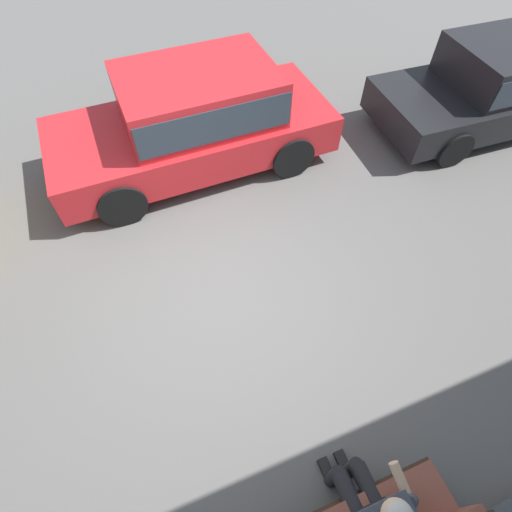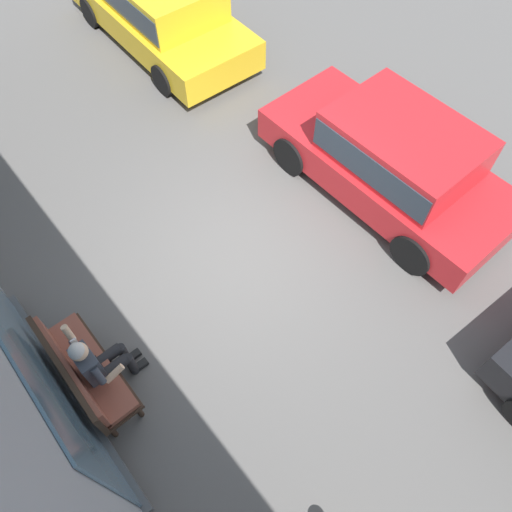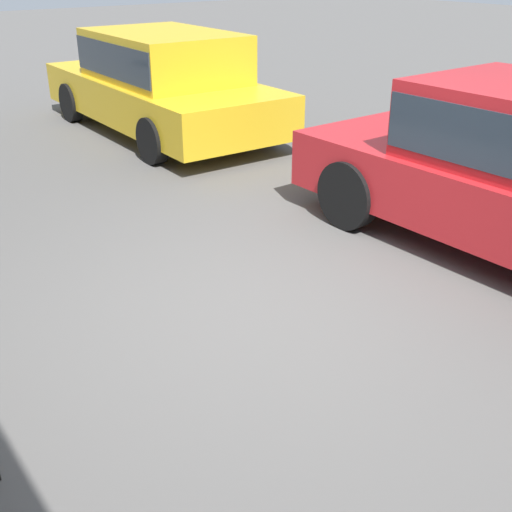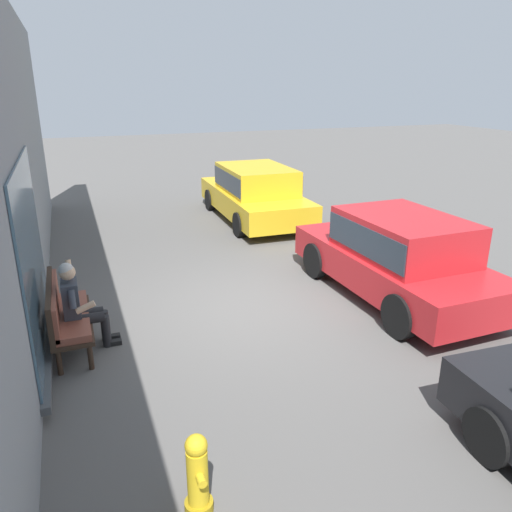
{
  "view_description": "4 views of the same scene",
  "coord_description": "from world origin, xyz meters",
  "views": [
    {
      "loc": [
        0.56,
        2.6,
        4.4
      ],
      "look_at": [
        -0.32,
        0.36,
        1.15
      ],
      "focal_mm": 28.0,
      "sensor_mm": 36.0,
      "label": 1
    },
    {
      "loc": [
        -3.36,
        2.6,
        6.56
      ],
      "look_at": [
        -0.73,
        0.4,
        1.21
      ],
      "focal_mm": 35.0,
      "sensor_mm": 36.0,
      "label": 2
    },
    {
      "loc": [
        -3.39,
        2.6,
        2.52
      ],
      "look_at": [
        -0.66,
        0.57,
        0.91
      ],
      "focal_mm": 45.0,
      "sensor_mm": 36.0,
      "label": 3
    },
    {
      "loc": [
        -7.27,
        2.6,
        3.65
      ],
      "look_at": [
        -0.59,
        0.08,
        1.14
      ],
      "focal_mm": 35.0,
      "sensor_mm": 36.0,
      "label": 4
    }
  ],
  "objects": [
    {
      "name": "parked_car_far",
      "position": [
        5.3,
        -2.12,
        0.81
      ],
      "size": [
        4.7,
        2.04,
        1.5
      ],
      "color": "gold",
      "rests_on": "ground_plane"
    },
    {
      "name": "bench",
      "position": [
        -0.31,
        2.9,
        0.55
      ],
      "size": [
        1.65,
        0.55,
        0.98
      ],
      "color": "#332319",
      "rests_on": "ground_plane"
    },
    {
      "name": "ground_plane",
      "position": [
        0.0,
        0.0,
        0.0
      ],
      "size": [
        60.0,
        60.0,
        0.0
      ],
      "primitive_type": "plane",
      "color": "#565451"
    },
    {
      "name": "building_facade",
      "position": [
        -0.0,
        3.4,
        2.45
      ],
      "size": [
        18.0,
        0.51,
        4.93
      ],
      "color": "gray",
      "rests_on": "ground_plane"
    },
    {
      "name": "parked_car_mid",
      "position": [
        -0.5,
        -2.59,
        0.83
      ],
      "size": [
        4.28,
        1.94,
        1.52
      ],
      "color": "red",
      "rests_on": "ground_plane"
    },
    {
      "name": "fire_hydrant",
      "position": [
        -3.84,
        1.85,
        0.39
      ],
      "size": [
        0.38,
        0.26,
        0.81
      ],
      "color": "olive",
      "rests_on": "ground_plane"
    },
    {
      "name": "person_on_phone",
      "position": [
        -0.4,
        2.68,
        0.68
      ],
      "size": [
        0.73,
        0.74,
        1.31
      ],
      "color": "black",
      "rests_on": "ground_plane"
    }
  ]
}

